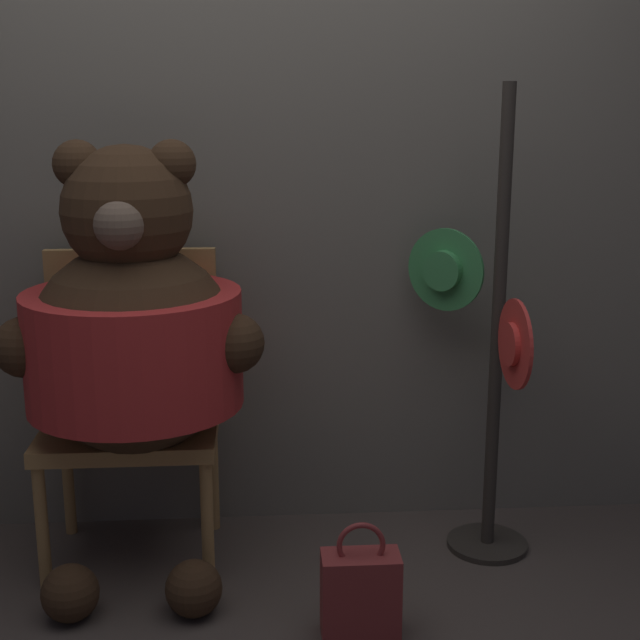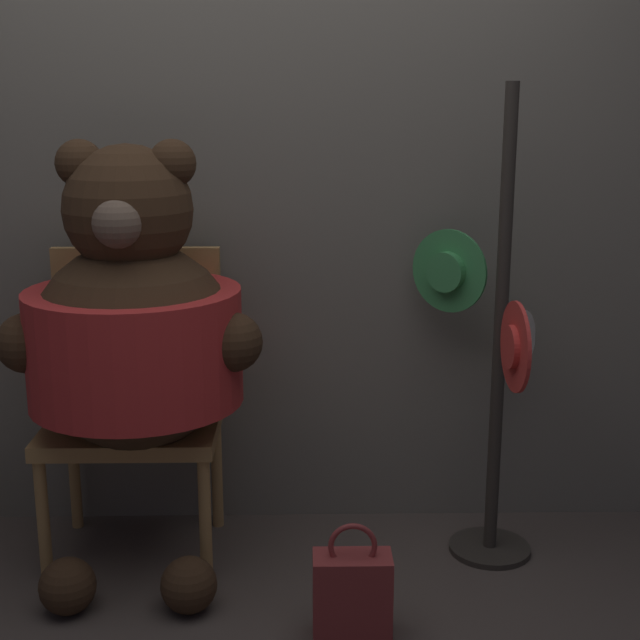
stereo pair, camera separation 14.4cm
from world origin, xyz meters
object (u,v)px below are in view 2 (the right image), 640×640
at_px(hat_display_rack, 492,356).
at_px(handbag_on_ground, 352,594).
at_px(teddy_bear, 134,332).
at_px(chair, 136,391).

xyz_separation_m(hat_display_rack, handbag_on_ground, (-0.49, -0.51, -0.57)).
bearing_deg(teddy_bear, chair, 102.99).
bearing_deg(hat_display_rack, chair, 175.82).
bearing_deg(hat_display_rack, teddy_bear, -176.18).
height_order(hat_display_rack, handbag_on_ground, hat_display_rack).
height_order(chair, hat_display_rack, hat_display_rack).
bearing_deg(handbag_on_ground, teddy_bear, 147.27).
height_order(teddy_bear, handbag_on_ground, teddy_bear).
xyz_separation_m(chair, hat_display_rack, (1.20, -0.09, 0.15)).
relative_size(chair, teddy_bear, 0.73).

